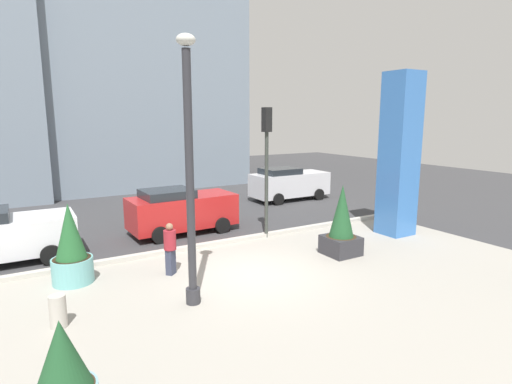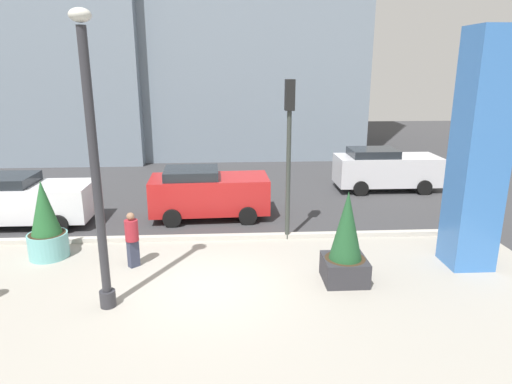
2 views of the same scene
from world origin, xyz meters
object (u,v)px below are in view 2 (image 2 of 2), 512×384
art_pillar_blue (479,153)px  car_curb_east (24,200)px  potted_plant_mid_plaza (346,243)px  car_passing_lane (385,169)px  pedestrian_by_curb (132,237)px  traffic_light_corner (289,135)px  potted_plant_curbside (46,225)px  lamp_post (96,174)px  car_intersection (208,192)px

art_pillar_blue → car_curb_east: size_ratio=1.43×
art_pillar_blue → potted_plant_mid_plaza: size_ratio=2.63×
car_passing_lane → pedestrian_by_curb: 12.13m
traffic_light_corner → pedestrian_by_curb: bearing=-157.8°
potted_plant_mid_plaza → traffic_light_corner: 3.94m
potted_plant_curbside → pedestrian_by_curb: (2.57, -0.80, -0.12)m
potted_plant_curbside → pedestrian_by_curb: bearing=-17.2°
potted_plant_mid_plaza → traffic_light_corner: bearing=110.0°
traffic_light_corner → car_curb_east: (-8.88, 1.84, -2.42)m
car_passing_lane → car_curb_east: 14.46m
potted_plant_curbside → art_pillar_blue: bearing=-5.6°
potted_plant_mid_plaza → car_curb_east: bearing=154.0°
car_curb_east → traffic_light_corner: bearing=-11.7°
art_pillar_blue → traffic_light_corner: (-4.72, 2.19, 0.17)m
potted_plant_curbside → pedestrian_by_curb: size_ratio=1.46×
lamp_post → car_intersection: 6.95m
potted_plant_curbside → car_passing_lane: 13.84m
potted_plant_mid_plaza → art_pillar_blue: bearing=12.9°
lamp_post → car_intersection: size_ratio=1.51×
art_pillar_blue → pedestrian_by_curb: size_ratio=4.03×
pedestrian_by_curb → car_passing_lane: bearing=38.2°
traffic_light_corner → car_curb_east: traffic_light_corner is taller
traffic_light_corner → lamp_post: bearing=-139.4°
lamp_post → car_curb_east: bearing=126.2°
art_pillar_blue → traffic_light_corner: bearing=155.1°
potted_plant_mid_plaza → traffic_light_corner: traffic_light_corner is taller
potted_plant_curbside → traffic_light_corner: (7.05, 1.03, 2.34)m
potted_plant_mid_plaza → pedestrian_by_curb: potted_plant_mid_plaza is taller
potted_plant_mid_plaza → car_passing_lane: size_ratio=0.54×
lamp_post → car_intersection: (2.04, 6.27, -2.20)m
lamp_post → art_pillar_blue: bearing=10.8°
lamp_post → traffic_light_corner: bearing=40.6°
art_pillar_blue → car_intersection: art_pillar_blue is taller
potted_plant_mid_plaza → car_passing_lane: bearing=65.5°
car_intersection → car_passing_lane: size_ratio=0.96×
car_curb_east → pedestrian_by_curb: car_curb_east is taller
potted_plant_curbside → car_curb_east: potted_plant_curbside is taller
lamp_post → art_pillar_blue: lamp_post is taller
art_pillar_blue → car_curb_east: art_pillar_blue is taller
potted_plant_curbside → car_passing_lane: (12.11, 6.71, -0.04)m
art_pillar_blue → pedestrian_by_curb: 9.48m
traffic_light_corner → car_intersection: traffic_light_corner is taller
lamp_post → potted_plant_mid_plaza: size_ratio=2.68×
potted_plant_mid_plaza → car_intersection: bearing=124.8°
car_curb_east → car_passing_lane: bearing=15.4°
lamp_post → car_passing_lane: 13.85m
traffic_light_corner → potted_plant_mid_plaza: bearing=-70.0°
potted_plant_curbside → car_curb_east: size_ratio=0.52×
art_pillar_blue → car_passing_lane: (0.34, 7.87, -2.21)m
car_intersection → lamp_post: bearing=-108.0°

